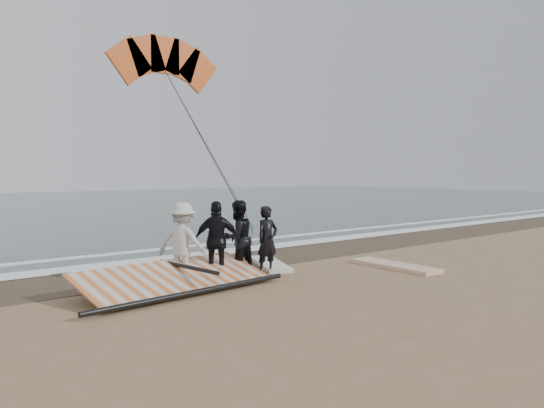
{
  "coord_description": "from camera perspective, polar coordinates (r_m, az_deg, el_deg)",
  "views": [
    {
      "loc": [
        -8.1,
        -7.05,
        2.37
      ],
      "look_at": [
        0.25,
        3.0,
        1.6
      ],
      "focal_mm": 35.0,
      "sensor_mm": 36.0,
      "label": 1
    }
  ],
  "objects": [
    {
      "name": "wet_sand",
      "position": [
        14.31,
        -4.63,
        -6.15
      ],
      "size": [
        120.0,
        2.8,
        0.01
      ],
      "primitive_type": "cube",
      "color": "#4C3D2B",
      "rests_on": "ground"
    },
    {
      "name": "ground",
      "position": [
        11.0,
        9.14,
        -9.12
      ],
      "size": [
        120.0,
        120.0,
        0.0
      ],
      "primitive_type": "plane",
      "color": "#8C704C",
      "rests_on": "ground"
    },
    {
      "name": "sail_rig",
      "position": [
        11.01,
        -11.08,
        -8.08
      ],
      "size": [
        4.56,
        2.08,
        0.51
      ],
      "color": "black",
      "rests_on": "ground"
    },
    {
      "name": "trio_cluster",
      "position": [
        11.87,
        -6.71,
        -3.9
      ],
      "size": [
        2.44,
        1.41,
        1.75
      ],
      "color": "black",
      "rests_on": "ground"
    },
    {
      "name": "foam_near",
      "position": [
        15.46,
        -7.63,
        -5.37
      ],
      "size": [
        120.0,
        0.9,
        0.01
      ],
      "primitive_type": "cube",
      "color": "white",
      "rests_on": "sea"
    },
    {
      "name": "foam_far",
      "position": [
        16.91,
        -10.7,
        -4.65
      ],
      "size": [
        120.0,
        0.45,
        0.01
      ],
      "primitive_type": "cube",
      "color": "white",
      "rests_on": "sea"
    },
    {
      "name": "board_white",
      "position": [
        13.7,
        13.04,
        -6.47
      ],
      "size": [
        0.8,
        2.45,
        0.1
      ],
      "primitive_type": "cube",
      "rotation": [
        0.0,
        0.0,
        -0.05
      ],
      "color": "silver",
      "rests_on": "ground"
    },
    {
      "name": "man_main",
      "position": [
        12.41,
        -0.5,
        -3.9
      ],
      "size": [
        0.6,
        0.4,
        1.6
      ],
      "primitive_type": "imported",
      "rotation": [
        0.0,
        0.0,
        0.03
      ],
      "color": "black",
      "rests_on": "ground"
    },
    {
      "name": "kite_red",
      "position": [
        30.55,
        -11.44,
        14.37
      ],
      "size": [
        7.52,
        5.24,
        13.1
      ],
      "color": "#D75119",
      "rests_on": "ground"
    },
    {
      "name": "board_cream",
      "position": [
        13.62,
        -0.22,
        -6.45
      ],
      "size": [
        1.5,
        2.29,
        0.09
      ],
      "primitive_type": "cube",
      "rotation": [
        0.0,
        0.0,
        -0.44
      ],
      "color": "white",
      "rests_on": "ground"
    }
  ]
}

